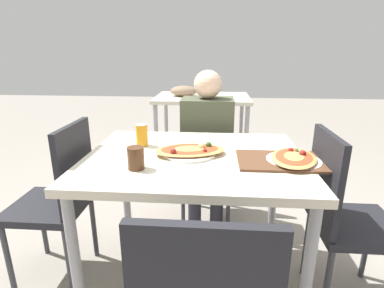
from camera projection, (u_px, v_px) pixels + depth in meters
The scene contains 12 objects.
ground_plane at pixel (194, 276), 1.80m from camera, with size 14.00×14.00×0.00m, color gray.
dining_table at pixel (194, 169), 1.59m from camera, with size 1.13×0.90×0.77m.
chair_far_seated at pixel (207, 152), 2.38m from camera, with size 0.40×0.40×0.93m.
chair_side_left at pixel (60, 195), 1.67m from camera, with size 0.40×0.40×0.93m.
chair_side_right at pixel (343, 212), 1.49m from camera, with size 0.40×0.40×0.93m.
person_seated at pixel (207, 135), 2.21m from camera, with size 0.38×0.28×1.16m.
pizza_main at pixel (190, 151), 1.57m from camera, with size 0.41×0.29×0.06m.
soda_can at pixel (142, 135), 1.70m from camera, with size 0.07×0.07×0.12m.
drink_glass at pixel (136, 158), 1.37m from camera, with size 0.08×0.08×0.11m.
serving_tray at pixel (279, 161), 1.47m from camera, with size 0.41×0.28×0.01m.
pizza_second at pixel (294, 159), 1.46m from camera, with size 0.29×0.36×0.06m.
background_table at pixel (199, 101), 3.55m from camera, with size 1.10×0.80×0.89m.
Camera 1 is at (0.10, -1.47, 1.30)m, focal length 28.00 mm.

